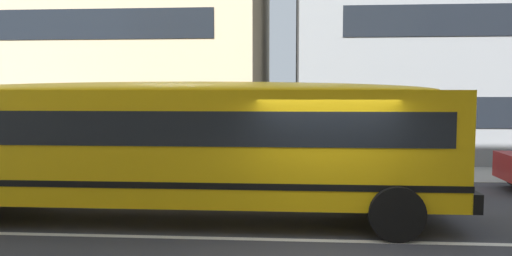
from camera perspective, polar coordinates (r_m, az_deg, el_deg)
name	(u,v)px	position (r m, az deg, el deg)	size (l,w,h in m)	color
ground_plane	(327,241)	(8.77, 8.49, -13.18)	(400.00, 400.00, 0.00)	#38383D
sidewalk_far	(310,172)	(15.92, 6.51, -5.23)	(120.00, 3.00, 0.01)	gray
lane_centreline	(327,241)	(8.77, 8.49, -13.16)	(110.00, 0.16, 0.01)	silver
school_bus	(169,138)	(10.01, -10.37, -1.15)	(12.72, 3.00, 2.84)	yellow
apartment_block_far_centre	(509,4)	(25.19, 27.92, 12.97)	(19.15, 11.33, 13.30)	gray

